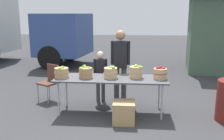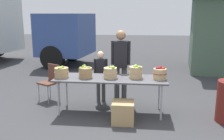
{
  "view_description": "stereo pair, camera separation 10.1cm",
  "coord_description": "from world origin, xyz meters",
  "px_view_note": "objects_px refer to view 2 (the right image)",
  "views": [
    {
      "loc": [
        0.48,
        -5.05,
        2.04
      ],
      "look_at": [
        0.0,
        0.3,
        0.85
      ],
      "focal_mm": 40.72,
      "sensor_mm": 36.0,
      "label": 1
    },
    {
      "loc": [
        0.58,
        -5.04,
        2.04
      ],
      "look_at": [
        0.0,
        0.3,
        0.85
      ],
      "focal_mm": 40.72,
      "sensor_mm": 36.0,
      "label": 2
    }
  ],
  "objects_px": {
    "folding_chair": "(51,79)",
    "produce_crate": "(123,112)",
    "apple_basket_green_2": "(110,73)",
    "vendor_adult": "(121,60)",
    "market_table": "(110,80)",
    "apple_basket_green_0": "(61,72)",
    "child_customer": "(101,72)",
    "apple_basket_green_3": "(136,72)",
    "apple_basket_red_0": "(160,73)",
    "apple_basket_green_1": "(85,72)"
  },
  "relations": [
    {
      "from": "apple_basket_green_0",
      "to": "produce_crate",
      "type": "relative_size",
      "value": 0.73
    },
    {
      "from": "vendor_adult",
      "to": "folding_chair",
      "type": "bearing_deg",
      "value": 1.23
    },
    {
      "from": "apple_basket_green_1",
      "to": "apple_basket_red_0",
      "type": "distance_m",
      "value": 1.52
    },
    {
      "from": "apple_basket_green_2",
      "to": "apple_basket_red_0",
      "type": "height_order",
      "value": "same"
    },
    {
      "from": "apple_basket_green_2",
      "to": "apple_basket_green_3",
      "type": "bearing_deg",
      "value": 6.6
    },
    {
      "from": "apple_basket_green_2",
      "to": "apple_basket_green_0",
      "type": "bearing_deg",
      "value": -176.97
    },
    {
      "from": "apple_basket_green_3",
      "to": "folding_chair",
      "type": "bearing_deg",
      "value": 163.4
    },
    {
      "from": "apple_basket_green_1",
      "to": "produce_crate",
      "type": "height_order",
      "value": "apple_basket_green_1"
    },
    {
      "from": "apple_basket_green_2",
      "to": "apple_basket_green_1",
      "type": "bearing_deg",
      "value": -177.5
    },
    {
      "from": "folding_chair",
      "to": "produce_crate",
      "type": "relative_size",
      "value": 2.08
    },
    {
      "from": "apple_basket_green_2",
      "to": "child_customer",
      "type": "bearing_deg",
      "value": 114.55
    },
    {
      "from": "vendor_adult",
      "to": "child_customer",
      "type": "distance_m",
      "value": 0.54
    },
    {
      "from": "apple_basket_red_0",
      "to": "folding_chair",
      "type": "height_order",
      "value": "apple_basket_red_0"
    },
    {
      "from": "apple_basket_green_2",
      "to": "apple_basket_red_0",
      "type": "bearing_deg",
      "value": 1.31
    },
    {
      "from": "market_table",
      "to": "apple_basket_green_2",
      "type": "height_order",
      "value": "apple_basket_green_2"
    },
    {
      "from": "apple_basket_green_3",
      "to": "apple_basket_red_0",
      "type": "height_order",
      "value": "apple_basket_green_3"
    },
    {
      "from": "produce_crate",
      "to": "apple_basket_green_3",
      "type": "bearing_deg",
      "value": 68.26
    },
    {
      "from": "market_table",
      "to": "apple_basket_green_2",
      "type": "bearing_deg",
      "value": -79.51
    },
    {
      "from": "apple_basket_green_3",
      "to": "produce_crate",
      "type": "xyz_separation_m",
      "value": [
        -0.22,
        -0.54,
        -0.68
      ]
    },
    {
      "from": "apple_basket_green_0",
      "to": "apple_basket_green_3",
      "type": "bearing_deg",
      "value": 4.24
    },
    {
      "from": "market_table",
      "to": "produce_crate",
      "type": "xyz_separation_m",
      "value": [
        0.3,
        -0.5,
        -0.5
      ]
    },
    {
      "from": "apple_basket_green_3",
      "to": "folding_chair",
      "type": "distance_m",
      "value": 2.15
    },
    {
      "from": "apple_basket_green_1",
      "to": "child_customer",
      "type": "bearing_deg",
      "value": 72.69
    },
    {
      "from": "apple_basket_green_3",
      "to": "produce_crate",
      "type": "distance_m",
      "value": 0.89
    },
    {
      "from": "apple_basket_red_0",
      "to": "vendor_adult",
      "type": "relative_size",
      "value": 0.17
    },
    {
      "from": "apple_basket_green_1",
      "to": "apple_basket_red_0",
      "type": "relative_size",
      "value": 1.02
    },
    {
      "from": "apple_basket_green_1",
      "to": "apple_basket_green_2",
      "type": "bearing_deg",
      "value": 2.5
    },
    {
      "from": "apple_basket_green_2",
      "to": "apple_basket_green_3",
      "type": "xyz_separation_m",
      "value": [
        0.51,
        0.06,
        0.02
      ]
    },
    {
      "from": "market_table",
      "to": "apple_basket_green_1",
      "type": "bearing_deg",
      "value": -175.66
    },
    {
      "from": "apple_basket_green_2",
      "to": "apple_basket_red_0",
      "type": "relative_size",
      "value": 1.02
    },
    {
      "from": "market_table",
      "to": "apple_basket_red_0",
      "type": "distance_m",
      "value": 1.02
    },
    {
      "from": "market_table",
      "to": "apple_basket_green_0",
      "type": "bearing_deg",
      "value": -176.03
    },
    {
      "from": "vendor_adult",
      "to": "apple_basket_red_0",
      "type": "bearing_deg",
      "value": 138.58
    },
    {
      "from": "apple_basket_green_1",
      "to": "apple_basket_green_2",
      "type": "distance_m",
      "value": 0.52
    },
    {
      "from": "apple_basket_green_0",
      "to": "apple_basket_green_3",
      "type": "relative_size",
      "value": 1.07
    },
    {
      "from": "vendor_adult",
      "to": "apple_basket_green_0",
      "type": "bearing_deg",
      "value": 32.82
    },
    {
      "from": "vendor_adult",
      "to": "market_table",
      "type": "bearing_deg",
      "value": 76.48
    },
    {
      "from": "produce_crate",
      "to": "apple_basket_red_0",
      "type": "bearing_deg",
      "value": 35.82
    },
    {
      "from": "vendor_adult",
      "to": "produce_crate",
      "type": "height_order",
      "value": "vendor_adult"
    },
    {
      "from": "apple_basket_red_0",
      "to": "folding_chair",
      "type": "distance_m",
      "value": 2.62
    },
    {
      "from": "produce_crate",
      "to": "apple_basket_green_2",
      "type": "bearing_deg",
      "value": 121.59
    },
    {
      "from": "apple_basket_green_2",
      "to": "child_customer",
      "type": "distance_m",
      "value": 0.75
    },
    {
      "from": "apple_basket_green_3",
      "to": "vendor_adult",
      "type": "height_order",
      "value": "vendor_adult"
    },
    {
      "from": "apple_basket_green_2",
      "to": "child_customer",
      "type": "xyz_separation_m",
      "value": [
        -0.3,
        0.67,
        -0.16
      ]
    },
    {
      "from": "apple_basket_green_2",
      "to": "folding_chair",
      "type": "relative_size",
      "value": 0.34
    },
    {
      "from": "child_customer",
      "to": "folding_chair",
      "type": "xyz_separation_m",
      "value": [
        -1.21,
        -0.0,
        -0.2
      ]
    },
    {
      "from": "folding_chair",
      "to": "produce_crate",
      "type": "bearing_deg",
      "value": -1.67
    },
    {
      "from": "apple_basket_green_0",
      "to": "vendor_adult",
      "type": "relative_size",
      "value": 0.18
    },
    {
      "from": "apple_basket_green_0",
      "to": "produce_crate",
      "type": "xyz_separation_m",
      "value": [
        1.31,
        -0.43,
        -0.66
      ]
    },
    {
      "from": "market_table",
      "to": "vendor_adult",
      "type": "height_order",
      "value": "vendor_adult"
    }
  ]
}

